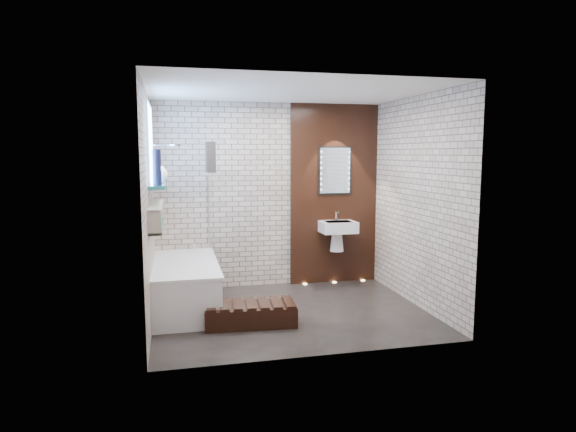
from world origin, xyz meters
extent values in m
plane|color=black|center=(0.00, 0.00, 0.00)|extent=(3.20, 3.20, 0.00)
cube|color=gray|center=(0.00, 1.30, 1.30)|extent=(3.20, 0.04, 2.60)
cube|color=gray|center=(0.00, -1.30, 1.30)|extent=(3.20, 0.04, 2.60)
cube|color=gray|center=(-1.60, 0.00, 1.30)|extent=(0.04, 2.60, 2.60)
cube|color=gray|center=(1.60, 0.00, 1.30)|extent=(0.04, 2.60, 2.60)
plane|color=white|center=(0.00, 0.00, 2.60)|extent=(3.20, 3.20, 0.00)
cube|color=black|center=(0.95, 1.27, 1.30)|extent=(1.30, 0.06, 2.60)
cube|color=#7FADE0|center=(-1.59, 0.35, 2.00)|extent=(0.03, 1.00, 0.90)
cube|color=teal|center=(-1.51, 0.35, 1.53)|extent=(0.18, 1.00, 0.04)
cube|color=teal|center=(-1.53, 0.15, 1.08)|extent=(0.14, 1.30, 0.03)
cube|color=#B2A899|center=(-1.53, 0.15, 1.32)|extent=(0.14, 1.30, 0.03)
cube|color=#B2A899|center=(-1.53, -0.48, 1.20)|extent=(0.14, 0.03, 0.26)
cube|color=#B2A899|center=(-1.53, 0.79, 1.20)|extent=(0.14, 0.03, 0.26)
cube|color=white|center=(-1.23, 0.45, 0.28)|extent=(0.75, 1.70, 0.55)
cube|color=white|center=(-1.23, 0.45, 0.57)|extent=(0.79, 1.74, 0.03)
cylinder|color=silver|center=(-1.08, 1.18, 0.64)|extent=(0.04, 0.04, 0.12)
cube|color=white|center=(-0.87, 0.89, 1.28)|extent=(0.01, 0.78, 1.40)
cube|color=black|center=(-0.87, 0.69, 1.85)|extent=(0.11, 0.29, 0.38)
cylinder|color=silver|center=(-1.30, 0.95, 2.00)|extent=(0.18, 0.18, 0.02)
cube|color=white|center=(0.95, 1.06, 0.85)|extent=(0.50, 0.36, 0.16)
cone|color=white|center=(0.95, 1.11, 0.63)|extent=(0.20, 0.20, 0.28)
cylinder|color=silver|center=(0.95, 1.16, 1.00)|extent=(0.03, 0.03, 0.14)
cube|color=black|center=(0.95, 1.24, 1.65)|extent=(0.50, 0.02, 0.70)
cube|color=silver|center=(0.95, 1.23, 1.65)|extent=(0.45, 0.01, 0.65)
cube|color=black|center=(-0.53, -0.30, 0.11)|extent=(1.04, 0.52, 0.22)
cylinder|color=#B7721C|center=(-1.53, -0.22, 1.16)|extent=(0.06, 0.06, 0.11)
cylinder|color=maroon|center=(-1.53, 0.44, 1.18)|extent=(0.07, 0.07, 0.17)
cylinder|color=maroon|center=(-1.53, 0.39, 1.14)|extent=(0.05, 0.05, 0.09)
cylinder|color=maroon|center=(-1.53, -0.34, 1.17)|extent=(0.06, 0.06, 0.14)
sphere|color=white|center=(-1.50, 0.38, 1.66)|extent=(0.21, 0.21, 0.21)
cylinder|color=#131735|center=(-1.50, -0.03, 1.74)|extent=(0.09, 0.09, 0.39)
cylinder|color=#FFD899|center=(0.50, 1.20, 0.01)|extent=(0.06, 0.06, 0.01)
cylinder|color=#FFD899|center=(0.95, 1.20, 0.01)|extent=(0.06, 0.06, 0.01)
cylinder|color=#FFD899|center=(1.40, 1.20, 0.01)|extent=(0.06, 0.06, 0.01)
camera|label=1|loc=(-1.33, -5.57, 1.90)|focal=30.74mm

